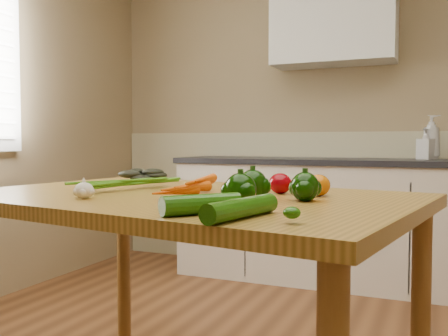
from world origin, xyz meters
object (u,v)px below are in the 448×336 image
at_px(table, 183,220).
at_px(leafy_greens, 145,170).
at_px(garlic_bulb, 84,191).
at_px(pepper_c, 240,190).
at_px(tomato_c, 318,185).
at_px(carrot_bunch, 171,182).
at_px(zucchini_b, 201,204).
at_px(tomato_b, 307,186).
at_px(pepper_b, 305,187).
at_px(soap_bottle_b, 426,144).
at_px(soap_bottle_a, 431,137).
at_px(tomato_a, 280,183).
at_px(pepper_a, 253,185).
at_px(zucchini_a, 241,208).

distance_m(table, leafy_greens, 0.60).
xyz_separation_m(leafy_greens, garlic_bulb, (0.19, -0.67, -0.03)).
bearing_deg(pepper_c, tomato_c, 65.84).
bearing_deg(carrot_bunch, leafy_greens, 141.97).
height_order(leafy_greens, zucchini_b, leafy_greens).
relative_size(garlic_bulb, tomato_b, 0.90).
relative_size(pepper_b, tomato_c, 1.11).
distance_m(pepper_c, zucchini_b, 0.21).
xyz_separation_m(table, soap_bottle_b, (0.75, 2.18, 0.26)).
xyz_separation_m(soap_bottle_a, tomato_a, (-0.47, -2.10, -0.18)).
height_order(carrot_bunch, pepper_a, pepper_a).
xyz_separation_m(table, soap_bottle_a, (0.78, 2.24, 0.31)).
bearing_deg(pepper_a, tomato_b, 53.64).
bearing_deg(zucchini_a, tomato_a, 97.68).
distance_m(pepper_b, zucchini_a, 0.41).
bearing_deg(leafy_greens, soap_bottle_b, 56.84).
relative_size(table, pepper_a, 18.25).
relative_size(pepper_a, zucchini_b, 0.45).
distance_m(soap_bottle_a, tomato_c, 2.16).
height_order(soap_bottle_a, tomato_c, soap_bottle_a).
bearing_deg(tomato_c, table, -166.18).
distance_m(table, tomato_a, 0.37).
distance_m(table, pepper_c, 0.40).
distance_m(pepper_b, pepper_c, 0.23).
xyz_separation_m(carrot_bunch, pepper_c, (0.36, -0.24, 0.01)).
height_order(leafy_greens, pepper_b, leafy_greens).
bearing_deg(zucchini_a, soap_bottle_a, 81.79).
relative_size(tomato_b, zucchini_b, 0.33).
bearing_deg(pepper_c, table, 143.67).
bearing_deg(leafy_greens, tomato_a, -20.58).
bearing_deg(table, soap_bottle_a, 80.36).
relative_size(zucchini_a, zucchini_b, 1.28).
bearing_deg(tomato_b, pepper_a, -126.36).
relative_size(carrot_bunch, pepper_c, 3.16).
height_order(table, garlic_bulb, garlic_bulb).
bearing_deg(leafy_greens, zucchini_b, -50.40).
xyz_separation_m(pepper_c, tomato_b, (0.11, 0.33, -0.01)).
height_order(garlic_bulb, pepper_c, pepper_c).
bearing_deg(pepper_c, pepper_a, 96.74).
relative_size(pepper_a, tomato_b, 1.34).
bearing_deg(carrot_bunch, zucchini_b, -43.44).
bearing_deg(pepper_a, garlic_bulb, -159.20).
distance_m(pepper_b, tomato_c, 0.16).
xyz_separation_m(soap_bottle_b, pepper_a, (-0.46, -2.25, -0.12)).
height_order(soap_bottle_b, carrot_bunch, soap_bottle_b).
xyz_separation_m(table, tomato_b, (0.42, 0.11, 0.13)).
relative_size(leafy_greens, tomato_c, 2.80).
distance_m(tomato_c, zucchini_a, 0.56).
bearing_deg(tomato_a, carrot_bunch, -162.73).
relative_size(soap_bottle_a, tomato_c, 3.88).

